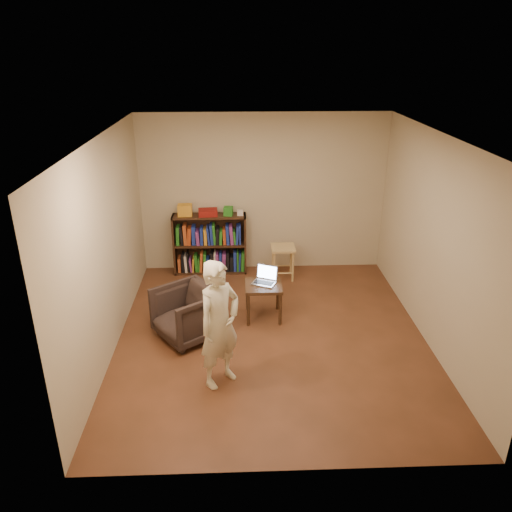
{
  "coord_description": "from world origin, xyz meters",
  "views": [
    {
      "loc": [
        -0.43,
        -5.62,
        3.56
      ],
      "look_at": [
        -0.19,
        0.35,
        1.01
      ],
      "focal_mm": 35.0,
      "sensor_mm": 36.0,
      "label": 1
    }
  ],
  "objects_px": {
    "armchair": "(188,313)",
    "person": "(219,324)",
    "bookshelf": "(210,247)",
    "stool": "(283,253)",
    "laptop": "(265,278)",
    "side_table": "(263,290)"
  },
  "relations": [
    {
      "from": "armchair",
      "to": "side_table",
      "type": "height_order",
      "value": "armchair"
    },
    {
      "from": "armchair",
      "to": "person",
      "type": "xyz_separation_m",
      "value": [
        0.45,
        -0.96,
        0.4
      ]
    },
    {
      "from": "side_table",
      "to": "laptop",
      "type": "relative_size",
      "value": 1.33
    },
    {
      "from": "stool",
      "to": "laptop",
      "type": "xyz_separation_m",
      "value": [
        -0.36,
        -1.2,
        0.13
      ]
    },
    {
      "from": "side_table",
      "to": "laptop",
      "type": "bearing_deg",
      "value": 68.94
    },
    {
      "from": "person",
      "to": "side_table",
      "type": "bearing_deg",
      "value": 25.3
    },
    {
      "from": "bookshelf",
      "to": "person",
      "type": "distance_m",
      "value": 3.03
    },
    {
      "from": "bookshelf",
      "to": "person",
      "type": "bearing_deg",
      "value": -85.28
    },
    {
      "from": "person",
      "to": "bookshelf",
      "type": "bearing_deg",
      "value": 51.45
    },
    {
      "from": "side_table",
      "to": "laptop",
      "type": "distance_m",
      "value": 0.16
    },
    {
      "from": "side_table",
      "to": "person",
      "type": "relative_size",
      "value": 0.35
    },
    {
      "from": "armchair",
      "to": "person",
      "type": "distance_m",
      "value": 1.13
    },
    {
      "from": "person",
      "to": "armchair",
      "type": "bearing_deg",
      "value": 71.89
    },
    {
      "from": "side_table",
      "to": "person",
      "type": "distance_m",
      "value": 1.56
    },
    {
      "from": "laptop",
      "to": "person",
      "type": "bearing_deg",
      "value": -87.08
    },
    {
      "from": "side_table",
      "to": "laptop",
      "type": "xyz_separation_m",
      "value": [
        0.03,
        0.07,
        0.14
      ]
    },
    {
      "from": "bookshelf",
      "to": "side_table",
      "type": "height_order",
      "value": "bookshelf"
    },
    {
      "from": "armchair",
      "to": "side_table",
      "type": "relative_size",
      "value": 1.47
    },
    {
      "from": "bookshelf",
      "to": "person",
      "type": "xyz_separation_m",
      "value": [
        0.25,
        -3.01,
        0.3
      ]
    },
    {
      "from": "stool",
      "to": "person",
      "type": "height_order",
      "value": "person"
    },
    {
      "from": "bookshelf",
      "to": "laptop",
      "type": "distance_m",
      "value": 1.73
    },
    {
      "from": "bookshelf",
      "to": "side_table",
      "type": "distance_m",
      "value": 1.78
    }
  ]
}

